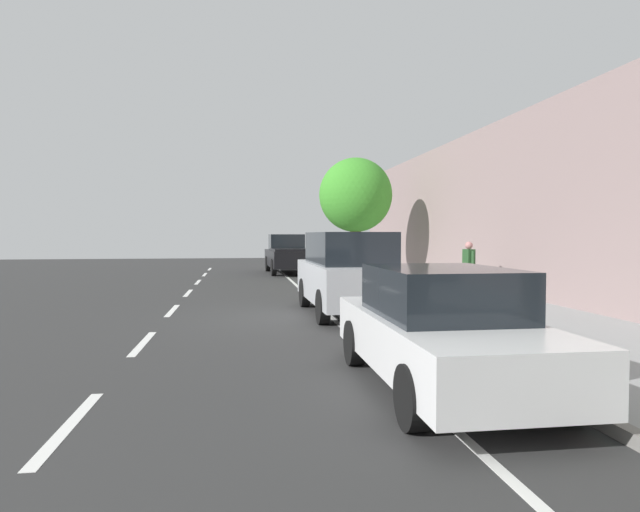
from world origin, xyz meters
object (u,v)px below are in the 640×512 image
Objects in this scene: cyclist_with_backpack at (349,264)px; pedestrian_on_phone at (469,265)px; parked_pickup_black_far at (288,255)px; street_tree_mid_block at (356,196)px; bicycle_at_curb at (339,284)px; parked_sedan_white_second at (441,329)px; parked_suv_silver_mid at (348,272)px; fire_hydrant at (351,272)px.

pedestrian_on_phone is at bearing -19.45° from cyclist_with_backpack.
street_tree_mid_block is at bearing -61.51° from parked_pickup_black_far.
parked_pickup_black_far is at bearing 94.06° from bicycle_at_curb.
bicycle_at_curb is at bearing 86.60° from parked_sedan_white_second.
parked_sedan_white_second is 6.50m from parked_suv_silver_mid.
parked_suv_silver_mid reaches higher than bicycle_at_curb.
parked_pickup_black_far is 12.67m from pedestrian_on_phone.
parked_sedan_white_second is 0.82× the size of parked_pickup_black_far.
pedestrian_on_phone is (3.38, -1.19, -0.00)m from cyclist_with_backpack.
parked_pickup_black_far is 3.10× the size of bicycle_at_curb.
cyclist_with_backpack is at bearing -103.84° from street_tree_mid_block.
pedestrian_on_phone is at bearing -56.98° from fire_hydrant.
cyclist_with_backpack is (0.95, -10.71, 0.13)m from parked_pickup_black_far.
cyclist_with_backpack is at bearing -63.45° from bicycle_at_curb.
pedestrian_on_phone is (1.86, -7.36, -2.54)m from street_tree_mid_block.
parked_pickup_black_far is at bearing 101.85° from fire_hydrant.
fire_hydrant is (1.40, 6.52, -0.46)m from parked_suv_silver_mid.
parked_suv_silver_mid reaches higher than parked_pickup_black_far.
fire_hydrant is (1.62, -7.73, -0.34)m from parked_pickup_black_far.
street_tree_mid_block is (2.47, -4.55, 2.67)m from parked_pickup_black_far.
parked_sedan_white_second is 13.10m from fire_hydrant.
bicycle_at_curb is 0.34× the size of street_tree_mid_block.
cyclist_with_backpack is at bearing 85.17° from parked_sedan_white_second.
bicycle_at_curb is at bearing -85.94° from parked_pickup_black_far.
cyclist_with_backpack is 2.02× the size of fire_hydrant.
parked_pickup_black_far reaches higher than pedestrian_on_phone.
parked_pickup_black_far is at bearing 110.01° from pedestrian_on_phone.
parked_suv_silver_mid is 0.88× the size of parked_pickup_black_far.
parked_suv_silver_mid is (0.11, 6.49, 0.27)m from parked_sedan_white_second.
pedestrian_on_phone is 1.89× the size of fire_hydrant.
parked_sedan_white_second is 10.07m from cyclist_with_backpack.
parked_suv_silver_mid is 4.08m from bicycle_at_curb.
street_tree_mid_block is 6.01× the size of fire_hydrant.
fire_hydrant is at bearing 77.35° from cyclist_with_backpack.
parked_suv_silver_mid is 14.26m from parked_pickup_black_far.
parked_pickup_black_far is (-0.22, 14.26, -0.13)m from parked_suv_silver_mid.
parked_suv_silver_mid is 6.69m from fire_hydrant.
pedestrian_on_phone is (4.34, -11.91, 0.13)m from parked_pickup_black_far.
parked_suv_silver_mid is 10.28m from street_tree_mid_block.
cyclist_with_backpack is (0.23, -0.45, 0.66)m from bicycle_at_curb.
cyclist_with_backpack is (0.85, 10.03, 0.28)m from parked_sedan_white_second.
parked_sedan_white_second is at bearing -96.65° from fire_hydrant.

